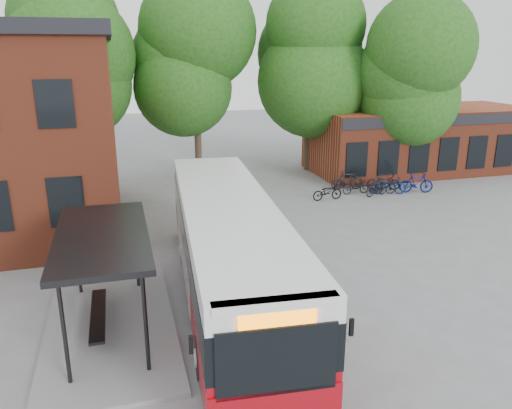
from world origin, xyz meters
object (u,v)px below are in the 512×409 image
object	(u,v)px
bicycle_5	(383,186)
bicycle_7	(416,183)
bicycle_3	(377,188)
bicycle_4	(384,181)
city_bus	(229,252)
bicycle_0	(327,192)
bicycle_1	(347,180)
bus_shelter	(106,282)
bicycle_6	(389,185)
bicycle_2	(356,187)

from	to	relation	value
bicycle_5	bicycle_7	distance (m)	1.93
bicycle_3	bicycle_7	xyz separation A→B (m)	(2.40, 0.00, 0.09)
bicycle_4	city_bus	bearing A→B (deg)	153.93
bicycle_0	bicycle_7	xyz separation A→B (m)	(5.26, -0.04, 0.12)
bicycle_1	bus_shelter	bearing A→B (deg)	141.22
bus_shelter	bicycle_6	world-z (taller)	bus_shelter
bicycle_4	bicycle_5	world-z (taller)	bicycle_4
city_bus	bicycle_4	distance (m)	15.30
city_bus	bicycle_2	size ratio (longest dim) A/B	8.31
bus_shelter	bicycle_5	xyz separation A→B (m)	(14.30, 10.32, -1.00)
bicycle_4	bicycle_0	bearing A→B (deg)	126.12
bicycle_4	bicycle_7	xyz separation A→B (m)	(1.40, -1.06, 0.08)
bicycle_1	bicycle_3	bearing A→B (deg)	-139.97
bicycle_4	bicycle_6	distance (m)	0.92
bus_shelter	bicycle_4	world-z (taller)	bus_shelter
bicycle_3	bicycle_5	size ratio (longest dim) A/B	1.03
bus_shelter	city_bus	distance (m)	3.68
bicycle_3	bicycle_4	bearing A→B (deg)	-61.77
bicycle_0	bicycle_4	size ratio (longest dim) A/B	0.90
bicycle_4	bicycle_2	bearing A→B (deg)	122.56
bicycle_3	bicycle_7	distance (m)	2.40
bicycle_0	bicycle_6	world-z (taller)	bicycle_6
bicycle_2	bicycle_4	distance (m)	1.94
bicycle_0	bicycle_7	size ratio (longest dim) A/B	0.89
city_bus	bicycle_1	xyz separation A→B (m)	(9.23, 10.90, -1.08)
bicycle_2	bicycle_5	world-z (taller)	bicycle_5
bicycle_0	bicycle_5	world-z (taller)	bicycle_5
bus_shelter	city_bus	size ratio (longest dim) A/B	0.55
bicycle_0	bicycle_2	world-z (taller)	bicycle_0
bus_shelter	bicycle_0	size ratio (longest dim) A/B	4.27
bicycle_7	bicycle_6	bearing A→B (deg)	99.93
bicycle_1	bicycle_2	xyz separation A→B (m)	(0.08, -0.94, -0.14)
bus_shelter	bicycle_7	distance (m)	19.09
bicycle_0	bicycle_3	world-z (taller)	bicycle_3
bicycle_0	bicycle_6	bearing A→B (deg)	-92.06
bicycle_4	bicycle_6	world-z (taller)	bicycle_6
bicycle_1	bicycle_4	world-z (taller)	bicycle_1
bicycle_1	bicycle_5	xyz separation A→B (m)	(1.47, -1.35, -0.09)
bus_shelter	bicycle_6	bearing A→B (deg)	34.98
bicycle_1	bicycle_4	bearing A→B (deg)	-96.79
bicycle_5	bicycle_2	bearing A→B (deg)	87.39
bicycle_1	bicycle_3	xyz separation A→B (m)	(0.98, -1.62, -0.08)
bicycle_5	bicycle_3	bearing A→B (deg)	132.59
bicycle_2	bicycle_3	size ratio (longest dim) A/B	0.99
bus_shelter	bicycle_0	world-z (taller)	bus_shelter
city_bus	bicycle_6	xyz separation A→B (m)	(11.01, 9.45, -1.13)
bicycle_2	bicycle_5	bearing A→B (deg)	-107.12
bicycle_0	city_bus	bearing A→B (deg)	137.62
bicycle_1	bicycle_5	world-z (taller)	bicycle_1
bicycle_7	bus_shelter	bearing A→B (deg)	137.67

